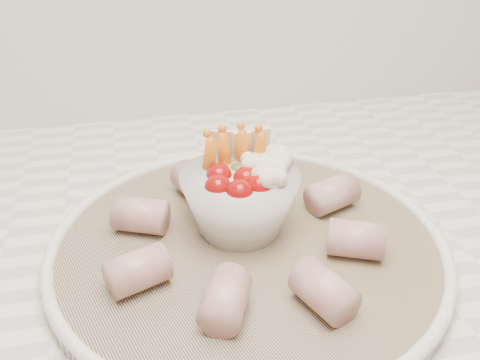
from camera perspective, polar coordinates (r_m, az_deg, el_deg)
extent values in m
cube|color=white|center=(0.59, -7.17, -6.61)|extent=(2.04, 0.62, 0.04)
cylinder|color=navy|center=(0.53, 0.84, -7.27)|extent=(0.49, 0.49, 0.01)
torus|color=white|center=(0.53, 0.85, -6.62)|extent=(0.39, 0.39, 0.01)
sphere|color=#8F0909|center=(0.50, -2.37, -0.87)|extent=(0.03, 0.03, 0.03)
sphere|color=#8F0909|center=(0.49, -0.04, -1.40)|extent=(0.03, 0.03, 0.03)
sphere|color=#8F0909|center=(0.50, 2.09, -0.77)|extent=(0.03, 0.03, 0.03)
sphere|color=#8F0909|center=(0.51, -2.24, 0.37)|extent=(0.03, 0.03, 0.03)
sphere|color=#8F0909|center=(0.51, 0.64, 0.01)|extent=(0.03, 0.03, 0.03)
sphere|color=#496220|center=(0.53, -0.16, 0.84)|extent=(0.02, 0.02, 0.02)
cone|color=orange|center=(0.53, -1.71, 2.42)|extent=(0.03, 0.04, 0.06)
cone|color=orange|center=(0.54, 0.25, 2.77)|extent=(0.02, 0.03, 0.06)
cone|color=orange|center=(0.53, 2.14, 2.50)|extent=(0.02, 0.03, 0.06)
cone|color=orange|center=(0.52, -3.31, 1.91)|extent=(0.02, 0.03, 0.06)
sphere|color=silver|center=(0.52, 3.48, 0.86)|extent=(0.03, 0.03, 0.03)
sphere|color=silver|center=(0.50, 3.21, -0.27)|extent=(0.03, 0.03, 0.03)
sphere|color=silver|center=(0.54, 3.85, 1.74)|extent=(0.03, 0.03, 0.03)
sphere|color=silver|center=(0.52, 1.80, 1.13)|extent=(0.03, 0.03, 0.03)
cube|color=#F0E7BA|center=(0.54, -0.89, 3.33)|extent=(0.04, 0.02, 0.04)
cube|color=#F0E7BA|center=(0.55, 1.14, 3.41)|extent=(0.04, 0.02, 0.04)
cylinder|color=#A54B4C|center=(0.51, 12.29, -6.20)|extent=(0.06, 0.05, 0.03)
cylinder|color=#A54B4C|center=(0.57, 9.81, -1.50)|extent=(0.06, 0.05, 0.03)
cylinder|color=#A54B4C|center=(0.61, 2.78, 1.04)|extent=(0.05, 0.06, 0.03)
cylinder|color=#A54B4C|center=(0.59, -4.82, -0.31)|extent=(0.05, 0.06, 0.03)
cylinder|color=#A54B4C|center=(0.54, -10.56, -3.72)|extent=(0.06, 0.05, 0.03)
cylinder|color=#A54B4C|center=(0.47, -10.86, -9.47)|extent=(0.06, 0.05, 0.03)
cylinder|color=#A54B4C|center=(0.44, -1.57, -12.64)|extent=(0.05, 0.06, 0.03)
cylinder|color=#A54B4C|center=(0.45, 8.96, -11.61)|extent=(0.05, 0.06, 0.03)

